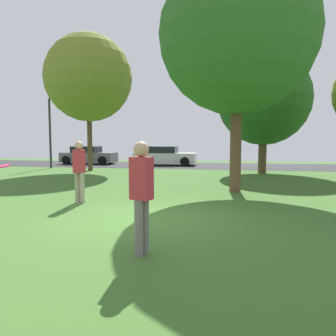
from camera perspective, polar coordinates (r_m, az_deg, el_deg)
The scene contains 11 objects.
ground_plane at distance 7.76m, azimuth -3.68°, elevation -8.57°, with size 44.00×44.00×0.00m, color #3D6628.
road_strip at distance 23.46m, azimuth 6.01°, elevation 0.41°, with size 44.00×6.40×0.01m, color #28282B.
oak_tree_left at distance 20.30m, azimuth -13.72°, elevation 15.04°, with size 5.08×5.08×7.99m.
maple_tree_near at distance 18.96m, azimuth 16.38°, elevation 11.50°, with size 5.06×5.06×6.60m.
birch_tree_lone at distance 12.13m, azimuth 12.07°, elevation 21.72°, with size 5.36×5.36×8.03m.
person_thrower at distance 5.09m, azimuth -4.66°, elevation -4.23°, with size 0.37×0.31×1.78m.
person_bystander at distance 9.69m, azimuth -15.24°, elevation -0.11°, with size 0.30×0.35×1.78m.
frisbee_disc at distance 7.58m, azimuth -26.89°, elevation 0.27°, with size 0.37×0.37×0.07m.
parked_car_grey at distance 25.93m, azimuth -13.73°, elevation 2.10°, with size 4.12×1.97×1.35m.
parked_car_white at distance 23.93m, azimuth -0.61°, elevation 2.04°, with size 4.48×1.97×1.37m.
street_lamp_post at distance 22.64m, azimuth -19.91°, elevation 5.69°, with size 0.14×0.14×4.50m, color #2D2D33.
Camera 1 is at (1.87, -7.31, 1.80)m, focal length 34.88 mm.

